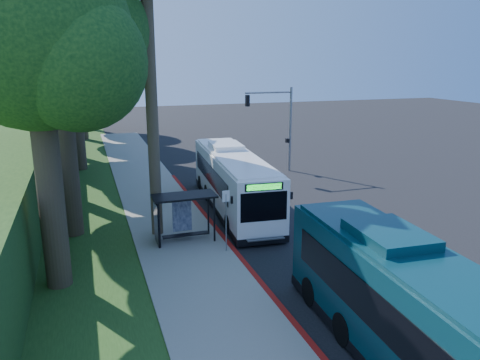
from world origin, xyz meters
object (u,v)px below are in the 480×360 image
object	(u,v)px
white_bus	(233,180)
teal_bus	(426,322)
pickup	(252,171)
bus_shelter	(179,209)

from	to	relation	value
white_bus	teal_bus	world-z (taller)	teal_bus
white_bus	teal_bus	distance (m)	17.42
teal_bus	pickup	bearing A→B (deg)	84.76
white_bus	teal_bus	xyz separation A→B (m)	(0.16, -17.42, 0.08)
bus_shelter	pickup	distance (m)	13.72
teal_bus	pickup	size ratio (longest dim) A/B	2.69
bus_shelter	pickup	xyz separation A→B (m)	(8.01, 11.08, -1.11)
pickup	teal_bus	bearing A→B (deg)	-86.93
pickup	bus_shelter	bearing A→B (deg)	-114.51
bus_shelter	pickup	bearing A→B (deg)	54.12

